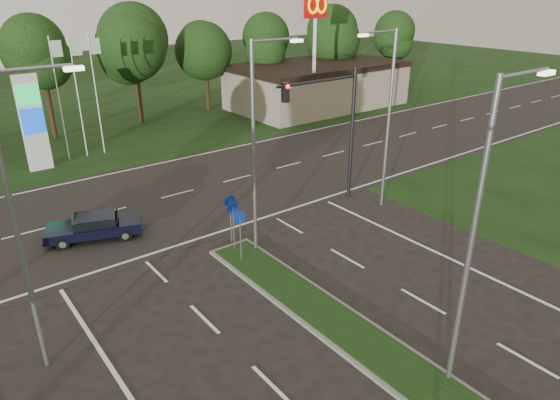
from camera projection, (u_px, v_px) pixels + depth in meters
verge_far at (28, 102)px, 50.14m from camera, size 160.00×50.00×0.02m
cross_road at (161, 198)px, 27.55m from camera, size 160.00×12.00×0.02m
commercial_building at (317, 85)px, 47.79m from camera, size 16.00×9.00×4.00m
streetlight_median_near at (478, 226)px, 12.98m from camera, size 2.53×0.22×9.00m
streetlight_median_far at (258, 139)px, 20.27m from camera, size 2.53×0.22×9.00m
streetlight_left_far at (21, 215)px, 13.61m from camera, size 2.53×0.22×9.00m
streetlight_right_far at (387, 112)px, 24.62m from camera, size 2.53×0.22×9.00m
traffic_signal at (335, 118)px, 25.35m from camera, size 5.10×0.42×7.00m
median_signs at (234, 217)px, 21.33m from camera, size 1.16×1.76×2.38m
gas_pylon at (36, 120)px, 30.76m from camera, size 5.80×1.26×8.00m
mcdonalds_sign at (315, 24)px, 40.25m from camera, size 2.20×0.47×10.40m
treeline_far at (59, 45)px, 36.51m from camera, size 6.00×6.00×9.90m
navy_sedan at (94, 226)px, 23.02m from camera, size 4.50×3.00×1.15m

